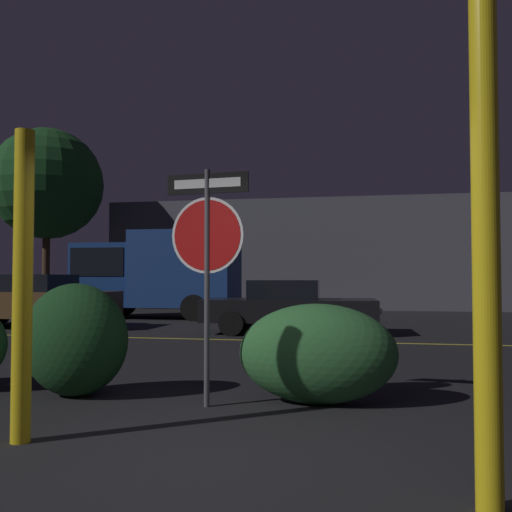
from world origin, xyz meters
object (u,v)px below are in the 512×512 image
passing_car_2 (289,306)px  delivery_truck (155,271)px  stop_sign (207,238)px  yellow_pole_right (485,211)px  tree_0 (47,184)px  hedge_bush_2 (75,340)px  passing_car_1 (28,301)px  yellow_pole_left (23,285)px  hedge_bush_3 (317,354)px

passing_car_2 → delivery_truck: 6.95m
stop_sign → delivery_truck: bearing=119.4°
yellow_pole_right → tree_0: tree_0 is taller
hedge_bush_2 → delivery_truck: (-3.77, 12.44, 0.96)m
stop_sign → passing_car_1: 11.39m
yellow_pole_right → passing_car_2: size_ratio=0.81×
delivery_truck → tree_0: tree_0 is taller
yellow_pole_right → passing_car_1: yellow_pole_right is taller
stop_sign → yellow_pole_left: size_ratio=0.97×
yellow_pole_right → hedge_bush_2: yellow_pole_right is taller
yellow_pole_left → hedge_bush_3: (2.34, 1.94, -0.78)m
yellow_pole_left → passing_car_2: bearing=84.3°
stop_sign → passing_car_2: 8.27m
passing_car_1 → tree_0: tree_0 is taller
yellow_pole_right → delivery_truck: yellow_pole_right is taller
stop_sign → hedge_bush_2: size_ratio=1.94×
passing_car_2 → tree_0: size_ratio=0.56×
yellow_pole_left → passing_car_2: yellow_pole_left is taller
yellow_pole_left → tree_0: (-10.77, 18.18, 4.14)m
hedge_bush_2 → passing_car_1: passing_car_1 is taller
passing_car_1 → passing_car_2: size_ratio=1.13×
hedge_bush_2 → passing_car_2: passing_car_2 is taller
hedge_bush_2 → delivery_truck: size_ratio=0.24×
hedge_bush_2 → tree_0: (-10.29, 16.38, 4.81)m
tree_0 → passing_car_1: bearing=-61.6°
hedge_bush_2 → tree_0: size_ratio=0.17×
passing_car_1 → delivery_truck: (2.12, 4.21, 0.87)m
yellow_pole_left → yellow_pole_right: bearing=-12.1°
yellow_pole_left → delivery_truck: size_ratio=0.48×
passing_car_1 → tree_0: (-4.40, 8.15, 4.72)m
delivery_truck → tree_0: 8.54m
stop_sign → passing_car_1: (-7.55, 8.45, -1.08)m
yellow_pole_left → stop_sign: bearing=53.1°
yellow_pole_left → tree_0: size_ratio=0.34×
yellow_pole_right → tree_0: (-14.36, 18.94, 3.68)m
passing_car_2 → hedge_bush_2: bearing=-13.4°
yellow_pole_left → passing_car_1: 11.90m
yellow_pole_left → passing_car_2: 9.84m
stop_sign → hedge_bush_3: (1.16, 0.36, -1.27)m
yellow_pole_left → yellow_pole_right: 3.70m
hedge_bush_3 → passing_car_1: bearing=137.1°
hedge_bush_2 → stop_sign: bearing=-7.6°
yellow_pole_right → hedge_bush_3: bearing=114.7°
yellow_pole_right → delivery_truck: (-7.84, 15.00, -0.17)m
hedge_bush_3 → delivery_truck: size_ratio=0.32×
hedge_bush_3 → passing_car_2: bearing=99.9°
hedge_bush_3 → passing_car_1: (-8.72, 8.09, 0.19)m
yellow_pole_left → hedge_bush_3: yellow_pole_left is taller
yellow_pole_left → passing_car_1: bearing=122.4°
hedge_bush_2 → delivery_truck: 13.03m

